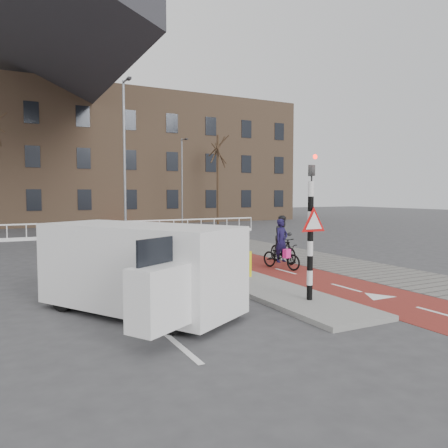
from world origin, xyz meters
name	(u,v)px	position (x,y,z in m)	size (l,w,h in m)	color
ground	(283,287)	(0.00, 0.00, 0.00)	(120.00, 120.00, 0.00)	#38383A
bike_lane	(195,247)	(1.50, 10.00, 0.01)	(2.50, 60.00, 0.01)	maroon
sidewalk	(242,244)	(4.30, 10.00, 0.01)	(3.00, 60.00, 0.01)	slate
curb_island	(204,266)	(-0.70, 4.00, 0.06)	(1.80, 16.00, 0.12)	gray
traffic_signal	(311,223)	(-0.60, -2.02, 1.99)	(0.80, 0.80, 3.68)	black
bollard	(250,264)	(-0.39, 1.24, 0.52)	(0.12, 0.12, 0.79)	yellow
cyclist_near	(281,252)	(1.67, 2.50, 0.61)	(1.01, 1.80, 1.80)	black
cyclist_far	(283,243)	(2.45, 3.53, 0.78)	(0.79, 1.71, 1.85)	black
van	(139,267)	(-4.52, -0.83, 1.06)	(4.02, 4.96, 2.01)	white
railing	(45,235)	(-5.00, 17.00, 0.31)	(28.00, 0.10, 0.99)	silver
townhouse_row	(52,137)	(-3.00, 32.00, 7.81)	(46.00, 10.00, 15.90)	#7F6047
tree_right	(218,180)	(9.80, 24.08, 3.91)	(0.22, 0.22, 7.81)	#312315
streetlight_near	(125,166)	(-1.88, 10.63, 4.04)	(0.12, 0.12, 8.09)	slate
streetlight_right	(182,183)	(6.26, 23.69, 3.62)	(0.12, 0.12, 7.25)	slate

